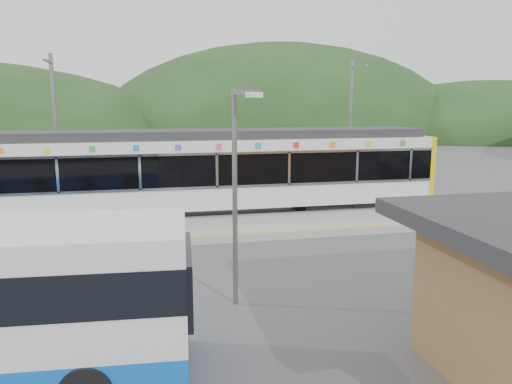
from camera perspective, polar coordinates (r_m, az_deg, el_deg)
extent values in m
plane|color=#4C4C4F|center=(16.18, -0.76, -7.44)|extent=(120.00, 120.00, 0.00)
ellipsoid|color=#1E3D19|center=(71.86, 2.95, 6.30)|extent=(52.00, 39.00, 26.00)
ellipsoid|color=#1E3D19|center=(79.51, 24.88, 5.75)|extent=(44.00, 33.00, 16.00)
cube|color=#9E9E99|center=(19.25, -2.77, -4.10)|extent=(26.00, 3.20, 0.30)
cube|color=yellow|center=(17.98, -2.07, -4.62)|extent=(26.00, 0.10, 0.01)
cube|color=black|center=(21.91, -22.09, -2.68)|extent=(3.20, 2.20, 0.56)
cube|color=black|center=(23.11, 8.67, -1.39)|extent=(3.20, 2.20, 0.56)
cube|color=silver|center=(21.56, -6.32, -0.17)|extent=(20.00, 2.90, 0.92)
cube|color=black|center=(21.38, -6.39, 2.95)|extent=(20.00, 2.96, 1.45)
cube|color=silver|center=(20.00, -5.88, 0.50)|extent=(20.00, 0.05, 0.10)
cube|color=silver|center=(19.82, -5.95, 4.35)|extent=(20.00, 0.05, 0.10)
cube|color=silver|center=(21.28, -6.44, 5.49)|extent=(20.00, 2.90, 0.45)
cube|color=#2D2D30|center=(21.25, -6.46, 6.58)|extent=(19.40, 2.50, 0.36)
cube|color=#DBBF0B|center=(24.64, 17.75, 2.73)|extent=(0.24, 2.92, 3.00)
cube|color=silver|center=(20.04, -21.74, 1.80)|extent=(0.10, 0.05, 1.35)
cube|color=silver|center=(19.77, -13.13, 2.16)|extent=(0.10, 0.05, 1.35)
cube|color=silver|center=(19.96, -4.49, 2.47)|extent=(0.10, 0.05, 1.35)
cube|color=silver|center=(20.59, 3.81, 2.72)|extent=(0.10, 0.05, 1.35)
cube|color=silver|center=(21.63, 11.47, 2.89)|extent=(0.10, 0.05, 1.35)
cube|color=silver|center=(22.75, 17.24, 2.99)|extent=(0.10, 0.05, 1.35)
cube|color=orange|center=(20.34, -27.21, 4.22)|extent=(0.22, 0.04, 0.22)
cube|color=yellow|center=(19.99, -22.77, 4.47)|extent=(0.22, 0.04, 0.22)
cube|color=green|center=(19.77, -18.19, 4.70)|extent=(0.22, 0.04, 0.22)
cube|color=blue|center=(19.68, -13.54, 4.90)|extent=(0.22, 0.04, 0.22)
cube|color=purple|center=(19.72, -8.87, 5.07)|extent=(0.22, 0.04, 0.22)
cube|color=#E54C8C|center=(19.88, -4.25, 5.21)|extent=(0.22, 0.04, 0.22)
cube|color=#19A5A5|center=(20.17, 0.27, 5.31)|extent=(0.22, 0.04, 0.22)
cube|color=red|center=(20.59, 4.64, 5.38)|extent=(0.22, 0.04, 0.22)
cube|color=orange|center=(21.11, 8.81, 5.41)|extent=(0.22, 0.04, 0.22)
cube|color=yellow|center=(21.75, 12.76, 5.42)|extent=(0.22, 0.04, 0.22)
cube|color=green|center=(22.47, 16.47, 5.40)|extent=(0.22, 0.04, 0.22)
cylinder|color=slate|center=(24.04, -21.89, 6.14)|extent=(0.18, 0.18, 7.00)
cube|color=slate|center=(23.27, -22.73, 13.62)|extent=(0.08, 1.80, 0.08)
cylinder|color=slate|center=(25.81, 10.69, 6.92)|extent=(0.18, 0.18, 7.00)
cube|color=slate|center=(25.09, 11.67, 13.89)|extent=(0.08, 1.80, 0.08)
cylinder|color=black|center=(9.85, -17.62, -17.37)|extent=(1.03, 2.54, 0.85)
cylinder|color=slate|center=(11.88, -2.43, -0.94)|extent=(0.12, 0.12, 5.23)
cube|color=slate|center=(11.27, -2.17, 11.38)|extent=(0.46, 0.85, 0.12)
cube|color=silver|center=(10.88, -1.79, 11.05)|extent=(0.39, 0.31, 0.12)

